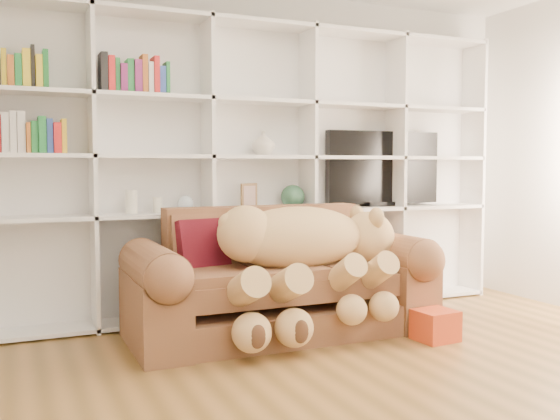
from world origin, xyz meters
name	(u,v)px	position (x,y,z in m)	size (l,w,h in m)	color
floor	(431,413)	(0.00, 0.00, 0.00)	(5.00, 5.00, 0.00)	brown
wall_back	(251,151)	(0.00, 2.50, 1.35)	(5.00, 0.02, 2.70)	silver
bookshelf	(229,156)	(-0.24, 2.36, 1.31)	(4.43, 0.35, 2.40)	white
sofa	(280,286)	(-0.09, 1.68, 0.35)	(2.18, 0.94, 0.92)	brown
teddy_bear	(304,251)	(0.02, 1.49, 0.63)	(1.53, 0.87, 0.89)	tan
throw_pillow	(202,246)	(-0.63, 1.83, 0.65)	(0.38, 0.12, 0.38)	#520E1E
gift_box	(435,325)	(0.83, 1.06, 0.11)	(0.27, 0.25, 0.21)	#C53D1A
tv	(383,169)	(1.23, 2.35, 1.20)	(1.14, 0.18, 0.67)	black
picture_frame	(249,196)	(-0.09, 2.30, 0.98)	(0.17, 0.03, 0.21)	#53381C
green_vase	(293,197)	(0.30, 2.30, 0.97)	(0.20, 0.20, 0.20)	#2E5A3E
figurine_tall	(131,202)	(-1.04, 2.30, 0.95)	(0.09, 0.09, 0.18)	silver
figurine_short	(158,205)	(-0.84, 2.30, 0.93)	(0.07, 0.07, 0.12)	silver
snow_globe	(186,203)	(-0.62, 2.30, 0.93)	(0.13, 0.13, 0.13)	white
shelf_vase	(263,143)	(0.04, 2.30, 1.41)	(0.19, 0.19, 0.20)	beige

